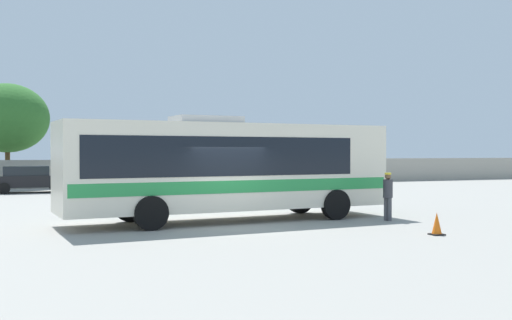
{
  "coord_description": "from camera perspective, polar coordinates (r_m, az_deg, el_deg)",
  "views": [
    {
      "loc": [
        -6.16,
        -17.97,
        2.35
      ],
      "look_at": [
        1.59,
        1.85,
        2.06
      ],
      "focal_mm": 42.47,
      "sensor_mm": 36.0,
      "label": 1
    }
  ],
  "objects": [
    {
      "name": "parked_car_second_black",
      "position": [
        37.18,
        -20.59,
        -1.65
      ],
      "size": [
        4.47,
        2.03,
        1.53
      ],
      "color": "black",
      "rests_on": "ground_plane"
    },
    {
      "name": "traffic_cone_on_apron",
      "position": [
        17.87,
        16.66,
        -5.81
      ],
      "size": [
        0.36,
        0.36,
        0.64
      ],
      "color": "black",
      "rests_on": "ground_plane"
    },
    {
      "name": "perimeter_wall",
      "position": [
        41.57,
        -12.81,
        -1.22
      ],
      "size": [
        80.0,
        0.3,
        1.83
      ],
      "primitive_type": "cube",
      "color": "#9E998C",
      "rests_on": "ground_plane"
    },
    {
      "name": "coach_bus_cream_green",
      "position": [
        20.45,
        -2.85,
        -0.53
      ],
      "size": [
        11.46,
        3.49,
        3.52
      ],
      "color": "silver",
      "rests_on": "ground_plane"
    },
    {
      "name": "parked_car_third_silver",
      "position": [
        38.06,
        -10.14,
        -1.56
      ],
      "size": [
        4.48,
        2.29,
        1.52
      ],
      "color": "#B7BABF",
      "rests_on": "ground_plane"
    },
    {
      "name": "parked_car_rightmost_silver",
      "position": [
        40.2,
        -2.33,
        -1.44
      ],
      "size": [
        4.26,
        2.25,
        1.5
      ],
      "color": "#B7BABF",
      "rests_on": "ground_plane"
    },
    {
      "name": "attendant_by_bus_door",
      "position": [
        21.11,
        12.31,
        -3.09
      ],
      "size": [
        0.41,
        0.41,
        1.64
      ],
      "color": "#4C4C51",
      "rests_on": "ground_plane"
    },
    {
      "name": "roadside_tree_midleft",
      "position": [
        43.7,
        -22.38,
        3.67
      ],
      "size": [
        5.42,
        5.42,
        6.91
      ],
      "color": "brown",
      "rests_on": "ground_plane"
    },
    {
      "name": "ground_plane",
      "position": [
        28.74,
        -8.91,
        -3.92
      ],
      "size": [
        300.0,
        300.0,
        0.0
      ],
      "primitive_type": "plane",
      "color": "gray"
    }
  ]
}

